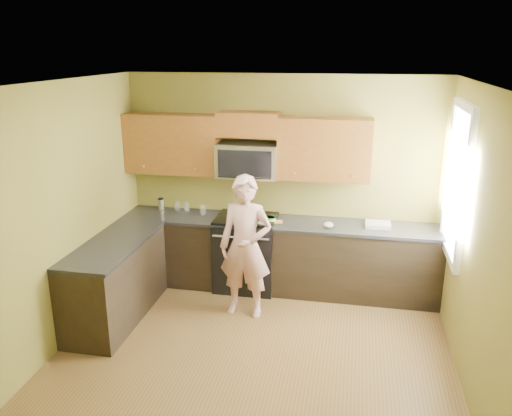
% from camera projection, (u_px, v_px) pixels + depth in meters
% --- Properties ---
extents(floor, '(4.00, 4.00, 0.00)m').
position_uv_depth(floor, '(251.00, 362.00, 5.16)').
color(floor, brown).
rests_on(floor, ground).
extents(ceiling, '(4.00, 4.00, 0.00)m').
position_uv_depth(ceiling, '(250.00, 85.00, 4.35)').
color(ceiling, white).
rests_on(ceiling, ground).
extents(wall_back, '(4.00, 0.00, 4.00)m').
position_uv_depth(wall_back, '(282.00, 182.00, 6.62)').
color(wall_back, olive).
rests_on(wall_back, ground).
extents(wall_front, '(4.00, 0.00, 4.00)m').
position_uv_depth(wall_front, '(177.00, 358.00, 2.88)').
color(wall_front, olive).
rests_on(wall_front, ground).
extents(wall_left, '(0.00, 4.00, 4.00)m').
position_uv_depth(wall_left, '(53.00, 222.00, 5.12)').
color(wall_left, olive).
rests_on(wall_left, ground).
extents(wall_right, '(0.00, 4.00, 4.00)m').
position_uv_depth(wall_right, '(480.00, 251.00, 4.38)').
color(wall_right, olive).
rests_on(wall_right, ground).
extents(cabinet_back_run, '(4.00, 0.60, 0.88)m').
position_uv_depth(cabinet_back_run, '(277.00, 256.00, 6.62)').
color(cabinet_back_run, black).
rests_on(cabinet_back_run, floor).
extents(cabinet_left_run, '(0.60, 1.60, 0.88)m').
position_uv_depth(cabinet_left_run, '(116.00, 282.00, 5.90)').
color(cabinet_left_run, black).
rests_on(cabinet_left_run, floor).
extents(countertop_back, '(4.00, 0.62, 0.04)m').
position_uv_depth(countertop_back, '(278.00, 223.00, 6.47)').
color(countertop_back, black).
rests_on(countertop_back, cabinet_back_run).
extents(countertop_left, '(0.62, 1.60, 0.04)m').
position_uv_depth(countertop_left, '(113.00, 244.00, 5.76)').
color(countertop_left, black).
rests_on(countertop_left, cabinet_left_run).
extents(stove, '(0.76, 0.65, 0.95)m').
position_uv_depth(stove, '(246.00, 252.00, 6.66)').
color(stove, black).
rests_on(stove, floor).
extents(microwave, '(0.76, 0.40, 0.42)m').
position_uv_depth(microwave, '(248.00, 176.00, 6.48)').
color(microwave, silver).
rests_on(microwave, wall_back).
extents(upper_cab_left, '(1.22, 0.33, 0.75)m').
position_uv_depth(upper_cab_left, '(174.00, 172.00, 6.70)').
color(upper_cab_left, brown).
rests_on(upper_cab_left, wall_back).
extents(upper_cab_right, '(1.12, 0.33, 0.75)m').
position_uv_depth(upper_cab_right, '(323.00, 179.00, 6.34)').
color(upper_cab_right, brown).
rests_on(upper_cab_right, wall_back).
extents(upper_cab_over_mw, '(0.76, 0.33, 0.30)m').
position_uv_depth(upper_cab_over_mw, '(248.00, 124.00, 6.32)').
color(upper_cab_over_mw, brown).
rests_on(upper_cab_over_mw, wall_back).
extents(window, '(0.06, 1.06, 1.66)m').
position_uv_depth(window, '(458.00, 182.00, 5.42)').
color(window, white).
rests_on(window, wall_right).
extents(woman, '(0.63, 0.44, 1.66)m').
position_uv_depth(woman, '(246.00, 247.00, 5.87)').
color(woman, '#D06D68').
rests_on(woman, floor).
extents(frying_pan, '(0.28, 0.48, 0.06)m').
position_uv_depth(frying_pan, '(239.00, 217.00, 6.50)').
color(frying_pan, black).
rests_on(frying_pan, stove).
extents(butter_tub, '(0.16, 0.16, 0.09)m').
position_uv_depth(butter_tub, '(271.00, 222.00, 6.41)').
color(butter_tub, yellow).
rests_on(butter_tub, countertop_back).
extents(toast_slice, '(0.12, 0.12, 0.01)m').
position_uv_depth(toast_slice, '(278.00, 222.00, 6.41)').
color(toast_slice, '#B27F47').
rests_on(toast_slice, countertop_back).
extents(napkin_a, '(0.12, 0.13, 0.06)m').
position_uv_depth(napkin_a, '(262.00, 223.00, 6.30)').
color(napkin_a, silver).
rests_on(napkin_a, countertop_back).
extents(napkin_b, '(0.16, 0.17, 0.07)m').
position_uv_depth(napkin_b, '(328.00, 225.00, 6.22)').
color(napkin_b, silver).
rests_on(napkin_b, countertop_back).
extents(dish_towel, '(0.30, 0.24, 0.05)m').
position_uv_depth(dish_towel, '(378.00, 225.00, 6.26)').
color(dish_towel, silver).
rests_on(dish_towel, countertop_back).
extents(travel_mug, '(0.08, 0.08, 0.16)m').
position_uv_depth(travel_mug, '(161.00, 209.00, 6.92)').
color(travel_mug, silver).
rests_on(travel_mug, countertop_back).
extents(glass_a, '(0.09, 0.09, 0.12)m').
position_uv_depth(glass_a, '(178.00, 206.00, 6.88)').
color(glass_a, silver).
rests_on(glass_a, countertop_back).
extents(glass_b, '(0.08, 0.08, 0.12)m').
position_uv_depth(glass_b, '(187.00, 207.00, 6.84)').
color(glass_b, silver).
rests_on(glass_b, countertop_back).
extents(glass_c, '(0.08, 0.08, 0.12)m').
position_uv_depth(glass_c, '(203.00, 210.00, 6.69)').
color(glass_c, silver).
rests_on(glass_c, countertop_back).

